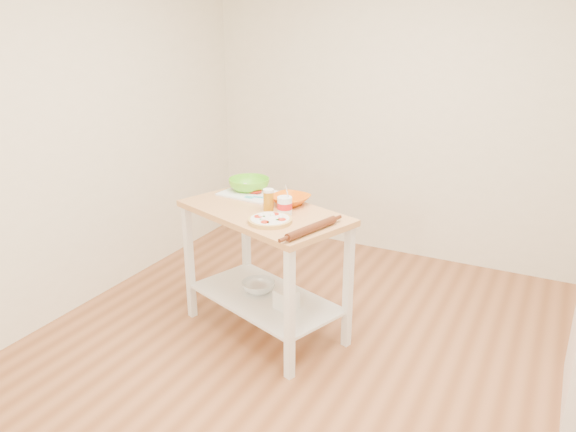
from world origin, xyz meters
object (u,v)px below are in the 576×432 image
(cutting_board, at_px, (250,193))
(rolling_pin, at_px, (312,229))
(spatula, at_px, (255,197))
(orange_bowl, at_px, (290,200))
(prep_island, at_px, (264,245))
(shelf_bin, at_px, (286,299))
(shelf_glass_bowl, at_px, (258,287))
(green_bowl, at_px, (249,185))
(knife, at_px, (251,188))
(yogurt_tub, at_px, (285,206))
(beer_pint, at_px, (268,200))
(pizza, at_px, (270,220))

(cutting_board, relative_size, rolling_pin, 1.02)
(spatula, xyz_separation_m, orange_bowl, (0.26, 0.02, 0.01))
(prep_island, distance_m, spatula, 0.36)
(orange_bowl, distance_m, shelf_bin, 0.67)
(shelf_glass_bowl, bearing_deg, shelf_bin, -23.40)
(green_bowl, relative_size, rolling_pin, 0.71)
(knife, relative_size, yogurt_tub, 1.32)
(beer_pint, distance_m, rolling_pin, 0.48)
(spatula, bearing_deg, rolling_pin, -35.46)
(cutting_board, bearing_deg, green_bowl, 129.98)
(pizza, distance_m, shelf_bin, 0.60)
(cutting_board, bearing_deg, yogurt_tub, -27.73)
(knife, xyz_separation_m, beer_pint, (0.34, -0.34, 0.06))
(yogurt_tub, distance_m, shelf_bin, 0.64)
(spatula, bearing_deg, pizza, -51.16)
(rolling_pin, bearing_deg, orange_bowl, 130.31)
(cutting_board, bearing_deg, spatula, -39.16)
(yogurt_tub, height_order, shelf_glass_bowl, yogurt_tub)
(yogurt_tub, distance_m, shelf_glass_bowl, 0.71)
(cutting_board, bearing_deg, orange_bowl, -5.87)
(green_bowl, height_order, shelf_glass_bowl, green_bowl)
(pizza, height_order, cutting_board, pizza)
(yogurt_tub, bearing_deg, green_bowl, 144.07)
(cutting_board, height_order, spatula, cutting_board)
(orange_bowl, bearing_deg, prep_island, -118.43)
(cutting_board, relative_size, orange_bowl, 1.68)
(shelf_bin, bearing_deg, pizza, -116.54)
(pizza, relative_size, beer_pint, 1.92)
(yogurt_tub, bearing_deg, rolling_pin, -36.65)
(prep_island, height_order, pizza, pizza)
(prep_island, xyz_separation_m, pizza, (0.15, -0.19, 0.27))
(orange_bowl, bearing_deg, cutting_board, 169.23)
(prep_island, xyz_separation_m, green_bowl, (-0.30, 0.32, 0.30))
(green_bowl, xyz_separation_m, yogurt_tub, (0.47, -0.34, 0.01))
(spatula, xyz_separation_m, beer_pint, (0.20, -0.16, 0.06))
(pizza, xyz_separation_m, knife, (-0.45, 0.54, 0.00))
(cutting_board, bearing_deg, beer_pint, -35.68)
(knife, bearing_deg, beer_pint, -41.97)
(prep_island, bearing_deg, spatula, 134.97)
(orange_bowl, relative_size, yogurt_tub, 1.23)
(green_bowl, bearing_deg, cutting_board, -54.92)
(prep_island, distance_m, yogurt_tub, 0.35)
(beer_pint, relative_size, shelf_glass_bowl, 0.60)
(prep_island, distance_m, shelf_glass_bowl, 0.36)
(prep_island, bearing_deg, green_bowl, 133.31)
(prep_island, xyz_separation_m, cutting_board, (-0.25, 0.25, 0.26))
(pizza, height_order, knife, pizza)
(beer_pint, distance_m, shelf_bin, 0.68)
(pizza, bearing_deg, orange_bowl, 97.65)
(pizza, distance_m, knife, 0.70)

